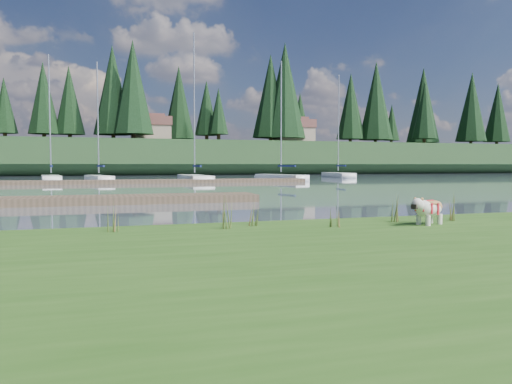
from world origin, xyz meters
name	(u,v)px	position (x,y,z in m)	size (l,w,h in m)	color
ground	(127,184)	(0.00, 30.00, 0.00)	(200.00, 200.00, 0.00)	slate
bank	(305,282)	(0.00, -6.00, 0.17)	(60.00, 9.00, 0.35)	#2B4F18
ridge	(112,159)	(0.00, 73.00, 2.50)	(200.00, 20.00, 5.00)	#1A3118
bulldog	(429,208)	(3.85, -3.04, 0.68)	(0.89, 0.57, 0.53)	silver
dock_near	(49,201)	(-4.00, 9.00, 0.15)	(16.00, 2.00, 0.30)	#4C3D2C
dock_far	(153,181)	(2.00, 30.00, 0.15)	(26.00, 2.20, 0.30)	#4C3D2C
sailboat_bg_1	(51,178)	(-6.22, 36.57, 0.33)	(2.29, 7.57, 11.18)	white
sailboat_bg_2	(97,178)	(-2.27, 35.38, 0.33)	(2.71, 7.09, 10.56)	white
sailboat_bg_3	(193,178)	(6.19, 34.68, 0.32)	(1.93, 9.32, 13.52)	white
sailboat_bg_4	(277,177)	(14.53, 34.83, 0.33)	(3.49, 7.98, 11.57)	white
sailboat_bg_5	(336,175)	(25.35, 43.60, 0.32)	(2.83, 8.82, 12.32)	white
weed_0	(227,214)	(-0.02, -2.46, 0.62)	(0.17, 0.14, 0.65)	#475B23
weed_1	(253,215)	(0.55, -2.23, 0.55)	(0.17, 0.14, 0.48)	#475B23
weed_2	(394,209)	(3.47, -2.46, 0.61)	(0.17, 0.14, 0.62)	#475B23
weed_3	(113,219)	(-2.00, -2.23, 0.56)	(0.17, 0.14, 0.51)	#475B23
weed_4	(337,219)	(1.99, -2.86, 0.50)	(0.17, 0.14, 0.36)	#475B23
weed_5	(453,207)	(4.79, -2.59, 0.62)	(0.17, 0.14, 0.65)	#475B23
mud_lip	(217,237)	(0.00, -1.60, 0.07)	(60.00, 0.50, 0.14)	#33281C
conifer_3	(43,98)	(-10.00, 72.00, 11.74)	(4.84, 4.84, 12.25)	#382619
conifer_4	(133,87)	(3.00, 66.00, 13.09)	(6.16, 6.16, 15.10)	#382619
conifer_5	(207,108)	(15.00, 70.00, 10.83)	(3.96, 3.96, 10.35)	#382619
conifer_6	(285,90)	(28.00, 68.00, 13.99)	(7.04, 7.04, 17.00)	#382619
conifer_7	(351,106)	(42.00, 71.00, 12.19)	(5.28, 5.28, 13.20)	#382619
conifer_8	(425,110)	(55.00, 67.00, 11.51)	(4.62, 4.62, 11.77)	#382619
conifer_9	(472,107)	(68.00, 70.00, 12.87)	(5.94, 5.94, 14.62)	#382619
house_1	(151,129)	(6.00, 71.00, 7.31)	(6.30, 5.30, 4.65)	gray
house_2	(294,131)	(30.00, 69.00, 7.31)	(6.30, 5.30, 4.65)	gray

